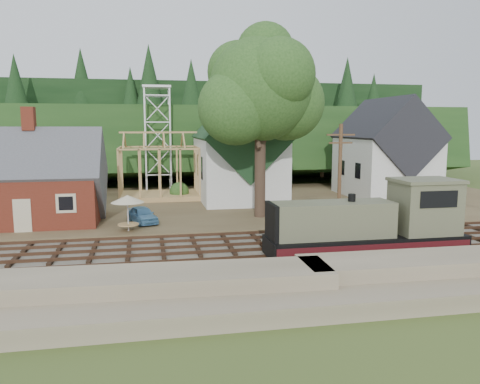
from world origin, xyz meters
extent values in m
plane|color=#384C1E|center=(0.00, 0.00, 0.00)|extent=(140.00, 140.00, 0.00)
cube|color=#7F7259|center=(0.00, -8.50, 0.00)|extent=(64.00, 5.00, 1.60)
cube|color=#726B5B|center=(0.00, 0.00, 0.08)|extent=(64.00, 11.00, 0.16)
cube|color=brown|center=(0.00, 18.00, 0.15)|extent=(64.00, 26.00, 0.30)
cube|color=#1E3F19|center=(0.00, 42.00, 0.00)|extent=(70.00, 28.96, 12.74)
cube|color=black|center=(0.00, 58.00, 0.00)|extent=(80.00, 20.00, 12.00)
cube|color=#5C2215|center=(-16.00, 11.00, 2.20)|extent=(10.00, 7.00, 3.80)
cube|color=#4C4C51|center=(-16.00, 11.00, 4.10)|extent=(10.80, 7.41, 7.41)
cube|color=#5C2215|center=(-16.00, 11.00, 8.40)|extent=(0.90, 0.90, 1.80)
cube|color=beige|center=(-16.00, 7.48, 1.50)|extent=(1.20, 0.06, 2.40)
cube|color=silver|center=(2.00, 20.00, 3.50)|extent=(8.00, 12.00, 6.40)
cube|color=#173318|center=(2.00, 20.00, 6.70)|extent=(8.40, 12.96, 8.40)
cube|color=silver|center=(2.00, 14.00, 8.70)|extent=(2.40, 2.40, 4.00)
cone|color=#173318|center=(2.00, 14.00, 12.00)|extent=(5.37, 5.37, 2.60)
cube|color=silver|center=(18.00, 19.00, 3.50)|extent=(8.00, 10.00, 6.40)
cube|color=black|center=(18.00, 19.00, 6.70)|extent=(8.40, 10.80, 8.40)
cube|color=tan|center=(-6.00, 22.00, 0.55)|extent=(8.00, 6.00, 0.50)
cube|color=tan|center=(-6.00, 22.00, 7.20)|extent=(8.00, 0.18, 0.18)
cube|color=silver|center=(-7.40, 26.60, 6.30)|extent=(0.18, 0.18, 12.00)
cube|color=silver|center=(-4.60, 26.60, 6.30)|extent=(0.18, 0.18, 12.00)
cube|color=silver|center=(-7.40, 29.40, 6.30)|extent=(0.18, 0.18, 12.00)
cube|color=silver|center=(-4.60, 29.40, 6.30)|extent=(0.18, 0.18, 12.00)
cube|color=silver|center=(-6.00, 28.00, 12.30)|extent=(3.20, 3.20, 0.25)
cylinder|color=#38281E|center=(2.00, 10.00, 4.30)|extent=(0.90, 0.90, 8.00)
sphere|color=#24481B|center=(2.00, 10.00, 10.80)|extent=(8.40, 8.40, 8.40)
sphere|color=#24481B|center=(4.50, 11.00, 9.80)|extent=(6.40, 6.40, 6.40)
sphere|color=#24481B|center=(-0.20, 9.20, 9.30)|extent=(6.00, 6.00, 6.00)
cylinder|color=#4C331E|center=(7.00, 5.20, 4.00)|extent=(0.28, 0.28, 8.00)
cube|color=#4C331E|center=(7.00, 5.20, 7.20)|extent=(2.20, 0.12, 0.12)
cube|color=#4C331E|center=(7.00, 5.20, 6.60)|extent=(1.80, 0.12, 0.12)
cube|color=black|center=(5.25, -3.00, 0.33)|extent=(11.49, 2.39, 0.34)
cube|color=black|center=(5.25, -3.00, 1.04)|extent=(11.49, 2.78, 1.05)
cube|color=#595A41|center=(3.14, -3.00, 2.57)|extent=(6.90, 2.20, 2.01)
cube|color=#595A41|center=(8.89, -3.00, 3.10)|extent=(3.45, 2.68, 3.07)
cube|color=#595A41|center=(8.89, -3.00, 4.68)|extent=(3.64, 2.87, 0.19)
cube|color=black|center=(8.89, -4.36, 3.77)|extent=(2.30, 0.06, 0.96)
cube|color=#420E12|center=(5.25, -4.41, 1.04)|extent=(11.49, 0.04, 0.67)
cube|color=#420E12|center=(5.25, -1.59, 1.04)|extent=(11.49, 0.04, 0.67)
cylinder|color=black|center=(4.29, -3.00, 3.67)|extent=(0.42, 0.42, 0.67)
imported|color=#5A97C2|center=(-7.65, 9.18, 0.96)|extent=(2.78, 4.14, 1.31)
imported|color=#BA340E|center=(21.56, 17.14, 0.94)|extent=(4.94, 3.12, 1.27)
cylinder|color=silver|center=(-8.61, 6.48, 1.48)|extent=(0.11, 0.11, 2.36)
cylinder|color=tan|center=(-8.61, 6.48, 0.78)|extent=(1.50, 1.50, 0.09)
cone|color=beige|center=(-8.61, 6.48, 2.66)|extent=(2.36, 2.36, 0.54)
camera|label=1|loc=(-6.95, -27.62, 7.81)|focal=35.00mm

